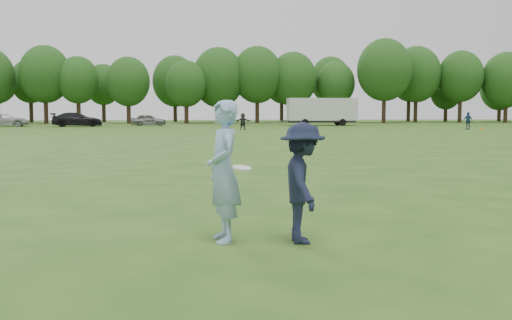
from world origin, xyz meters
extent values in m
plane|color=#244F16|center=(0.00, 0.00, 0.00)|extent=(200.00, 200.00, 0.00)
imported|color=#8CB3D9|center=(0.17, -0.33, 1.02)|extent=(0.62, 0.82, 2.04)
imported|color=#181E35|center=(1.29, -0.51, 0.86)|extent=(0.66, 1.12, 1.72)
imported|color=navy|center=(25.21, 45.32, 0.83)|extent=(0.91, 1.02, 1.66)
imported|color=#292929|center=(4.00, 45.97, 0.78)|extent=(1.45, 0.49, 1.56)
imported|color=#B3B4B8|center=(-21.18, 59.58, 0.69)|extent=(5.18, 2.84, 1.38)
imported|color=black|center=(-13.31, 58.52, 0.78)|extent=(5.56, 2.70, 1.56)
imported|color=gray|center=(-5.72, 60.60, 0.68)|extent=(4.00, 1.65, 1.36)
cone|color=#FF5F0D|center=(25.69, 43.49, 0.15)|extent=(0.28, 0.28, 0.30)
cylinder|color=white|center=(0.41, -0.59, 1.09)|extent=(0.33, 0.33, 0.08)
cube|color=silver|center=(14.36, 60.24, 1.90)|extent=(8.00, 2.50, 2.60)
cube|color=black|center=(14.36, 60.24, 0.50)|extent=(7.60, 2.30, 0.25)
cylinder|color=black|center=(12.16, 58.99, 0.40)|extent=(0.80, 0.25, 0.80)
cylinder|color=black|center=(12.16, 61.49, 0.40)|extent=(0.80, 0.25, 0.80)
cylinder|color=black|center=(16.56, 58.99, 0.40)|extent=(0.80, 0.25, 0.80)
cylinder|color=black|center=(16.56, 61.49, 0.40)|extent=(0.80, 0.25, 0.80)
cube|color=#333333|center=(9.96, 60.24, 0.55)|extent=(1.20, 0.15, 0.12)
cylinder|color=#332114|center=(-20.22, 73.48, 1.86)|extent=(0.56, 0.56, 3.71)
ellipsoid|color=#1E4216|center=(-20.22, 73.48, 6.55)|extent=(6.68, 6.68, 7.68)
cylinder|color=#332114|center=(-15.90, 73.09, 1.73)|extent=(0.56, 0.56, 3.46)
ellipsoid|color=#1E4216|center=(-15.90, 73.09, 5.79)|extent=(5.49, 5.49, 6.31)
cylinder|color=#332114|center=(-9.32, 72.95, 1.57)|extent=(0.56, 0.56, 3.14)
ellipsoid|color=#1E4216|center=(-9.32, 72.95, 5.60)|extent=(5.78, 5.78, 6.64)
cylinder|color=#332114|center=(-1.61, 72.69, 1.51)|extent=(0.56, 0.56, 3.01)
ellipsoid|color=#1E4216|center=(-1.61, 72.69, 5.34)|extent=(5.46, 5.46, 6.28)
cylinder|color=#332114|center=(2.83, 75.07, 1.61)|extent=(0.56, 0.56, 3.23)
ellipsoid|color=#1E4216|center=(2.83, 75.07, 6.32)|extent=(7.29, 7.29, 8.38)
cylinder|color=#332114|center=(8.24, 74.97, 1.88)|extent=(0.56, 0.56, 3.77)
ellipsoid|color=#1E4216|center=(8.24, 74.97, 6.72)|extent=(6.95, 6.95, 8.00)
cylinder|color=#332114|center=(13.38, 75.56, 1.66)|extent=(0.56, 0.56, 3.33)
ellipsoid|color=#1E4216|center=(13.38, 75.56, 6.18)|extent=(6.71, 6.71, 7.71)
cylinder|color=#332114|center=(19.58, 75.81, 1.61)|extent=(0.56, 0.56, 3.22)
ellipsoid|color=#1E4216|center=(19.58, 75.81, 5.57)|extent=(5.54, 5.54, 6.37)
cylinder|color=#332114|center=(25.83, 72.87, 2.08)|extent=(0.56, 0.56, 4.15)
ellipsoid|color=#1E4216|center=(25.83, 72.87, 7.38)|extent=(7.59, 7.59, 8.73)
cylinder|color=#332114|center=(31.73, 76.39, 1.97)|extent=(0.56, 0.56, 3.95)
ellipsoid|color=#1E4216|center=(31.73, 76.39, 6.99)|extent=(7.16, 7.16, 8.24)
cylinder|color=#332114|center=(37.86, 75.01, 1.95)|extent=(0.56, 0.56, 3.90)
ellipsoid|color=#1E4216|center=(37.86, 75.01, 6.66)|extent=(6.49, 6.49, 7.46)
cylinder|color=#332114|center=(44.17, 73.78, 1.58)|extent=(0.56, 0.56, 3.16)
ellipsoid|color=#1E4216|center=(44.17, 73.78, 6.13)|extent=(6.99, 6.99, 8.04)
cylinder|color=#332114|center=(-24.24, 81.39, 1.80)|extent=(0.56, 0.56, 3.61)
ellipsoid|color=#1E4216|center=(-24.24, 81.39, 5.98)|extent=(5.58, 5.58, 6.42)
cylinder|color=#332114|center=(-13.94, 81.92, 1.65)|extent=(0.56, 0.56, 3.29)
ellipsoid|color=#1E4216|center=(-13.94, 81.92, 5.55)|extent=(5.30, 5.30, 6.09)
cylinder|color=#332114|center=(-3.49, 83.39, 1.64)|extent=(0.56, 0.56, 3.28)
ellipsoid|color=#1E4216|center=(-3.49, 83.39, 6.16)|extent=(6.78, 6.78, 7.79)
cylinder|color=#332114|center=(3.45, 81.85, 1.56)|extent=(0.56, 0.56, 3.11)
ellipsoid|color=#1E4216|center=(3.45, 81.85, 5.38)|extent=(5.34, 5.34, 6.14)
cylinder|color=#332114|center=(12.88, 83.26, 1.75)|extent=(0.56, 0.56, 3.50)
ellipsoid|color=#1E4216|center=(12.88, 83.26, 5.55)|extent=(4.82, 4.82, 5.54)
cylinder|color=#332114|center=(20.66, 83.86, 1.90)|extent=(0.56, 0.56, 3.80)
ellipsoid|color=#1E4216|center=(20.66, 83.86, 6.49)|extent=(6.34, 6.34, 7.29)
cylinder|color=#332114|center=(32.72, 82.11, 1.92)|extent=(0.56, 0.56, 3.84)
ellipsoid|color=#1E4216|center=(32.72, 82.11, 6.01)|extent=(5.09, 5.09, 5.86)
cylinder|color=#332114|center=(38.25, 80.94, 1.29)|extent=(0.56, 0.56, 2.58)
ellipsoid|color=#1E4216|center=(38.25, 80.94, 4.64)|extent=(4.86, 4.86, 5.59)
cylinder|color=#332114|center=(47.73, 82.38, 1.31)|extent=(0.56, 0.56, 2.62)
ellipsoid|color=#1E4216|center=(47.73, 82.38, 5.22)|extent=(6.11, 6.11, 7.02)
camera|label=1|loc=(-0.20, -8.85, 1.91)|focal=42.00mm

